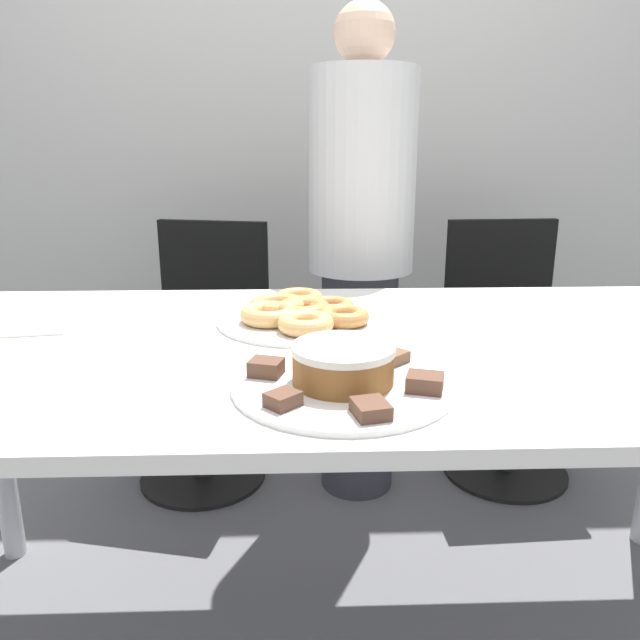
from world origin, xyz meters
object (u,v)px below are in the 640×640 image
Objects in this scene: person_standing at (361,254)px; frosted_cake at (343,364)px; office_chair_right at (508,357)px; napkin at (36,328)px; office_chair_left at (203,361)px; plate_cake at (343,385)px; plate_donuts at (303,319)px.

person_standing reaches higher than frosted_cake.
napkin is (-1.30, -0.77, 0.35)m from office_chair_right.
office_chair_left is 1.25m from frosted_cake.
person_standing reaches higher than plate_cake.
plate_donuts is (-0.73, -0.72, 0.36)m from office_chair_right.
napkin is at bearing 151.35° from frosted_cake.
frosted_cake is (0.41, -1.11, 0.39)m from office_chair_left.
office_chair_left and office_chair_right have the same top height.
frosted_cake reaches higher than plate_cake.
plate_donuts is 0.57m from napkin.
office_chair_left is at bearing 110.05° from frosted_cake.
plate_cake is 2.56× the size of napkin.
plate_cake is at bearing -28.65° from napkin.
plate_cake reaches higher than napkin.
office_chair_right is at bearing 44.83° from plate_donuts.
office_chair_left is at bearing 115.44° from plate_donuts.
office_chair_right is at bearing 59.04° from frosted_cake.
plate_donuts is at bearing 99.00° from plate_cake.
plate_donuts is 2.27× the size of frosted_cake.
person_standing is at bearing 72.97° from plate_donuts.
frosted_cake is at bearing -97.18° from person_standing.
office_chair_right reaches higher than plate_donuts.
frosted_cake is at bearing -123.74° from office_chair_right.
office_chair_left is 1.00× the size of office_chair_right.
office_chair_left is 2.33× the size of plate_donuts.
person_standing is 1.74× the size of office_chair_left.
office_chair_right is 1.55m from napkin.
plate_cake is 0.39m from plate_donuts.
person_standing is at bearing 40.74° from napkin.
napkin is at bearing -152.27° from office_chair_right.
office_chair_right reaches higher than plate_cake.
frosted_cake reaches higher than plate_donuts.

